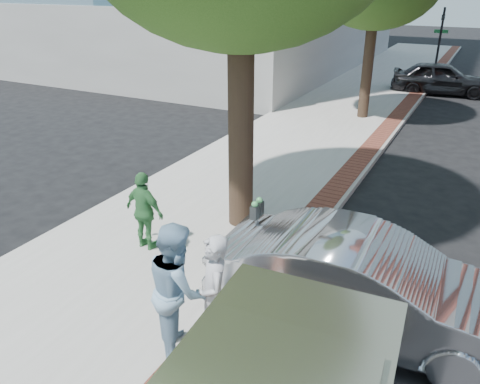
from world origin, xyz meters
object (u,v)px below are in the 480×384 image
Objects in this scene: person_gray at (214,296)px; person_officer at (178,289)px; person_green at (145,211)px; sedan_silver at (366,286)px; parking_meter at (257,221)px; bg_car at (441,78)px.

person_gray is 0.51m from person_officer.
person_officer is 2.95m from person_green.
parking_meter is at bearing 77.53° from sedan_silver.
sedan_silver is 1.05× the size of bg_car.
person_officer is (-0.14, -2.17, -0.06)m from parking_meter.
person_gray is at bearing -80.70° from parking_meter.
sedan_silver is 18.62m from bg_car.
person_officer reaches higher than person_green.
bg_car is at bearing 1.64° from sedan_silver.
person_gray is 0.38× the size of sedan_silver.
parking_meter is 0.31× the size of sedan_silver.
parking_meter reaches higher than bg_car.
sedan_silver reaches higher than bg_car.
parking_meter is at bearing 168.83° from bg_car.
bg_car is at bearing 86.77° from parking_meter.
person_officer reaches higher than sedan_silver.
bg_car is at bearing 139.45° from person_gray.
person_gray is at bearing -110.92° from person_officer.
person_gray is at bearing 170.07° from bg_car.
person_gray is 20.21m from bg_car.
parking_meter is at bearing 150.74° from person_gray.
sedan_silver is at bearing 94.64° from person_gray.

